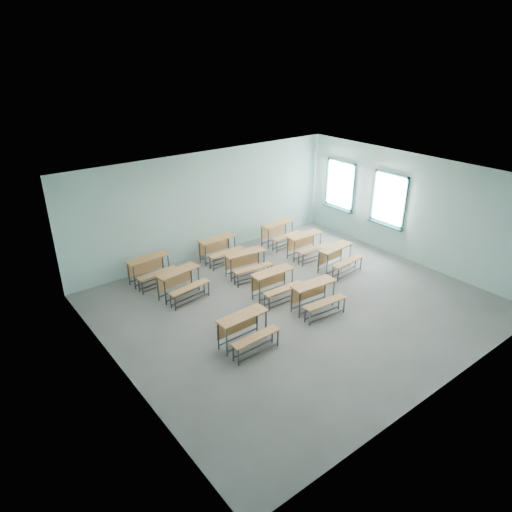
# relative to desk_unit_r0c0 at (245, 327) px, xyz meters

# --- Properties ---
(room) EXTENTS (9.04, 8.04, 3.24)m
(room) POSITION_rel_desk_unit_r0c0_xyz_m (2.12, 0.67, 1.11)
(room) COLOR gray
(room) RESTS_ON ground
(desk_unit_r0c0) EXTENTS (1.18, 0.80, 0.72)m
(desk_unit_r0c0) POSITION_rel_desk_unit_r0c0_xyz_m (0.00, 0.00, 0.00)
(desk_unit_r0c0) COLOR #C18045
(desk_unit_r0c0) RESTS_ON ground
(desk_unit_r0c1) EXTENTS (1.22, 0.87, 0.72)m
(desk_unit_r0c1) POSITION_rel_desk_unit_r0c0_xyz_m (2.21, 0.12, 0.00)
(desk_unit_r0c1) COLOR #C18045
(desk_unit_r0c1) RESTS_ON ground
(desk_unit_r1c1) EXTENTS (1.18, 0.81, 0.72)m
(desk_unit_r1c1) POSITION_rel_desk_unit_r0c0_xyz_m (1.84, 1.22, 0.00)
(desk_unit_r1c1) COLOR #C18045
(desk_unit_r1c1) RESTS_ON ground
(desk_unit_r1c2) EXTENTS (1.23, 0.89, 0.72)m
(desk_unit_r1c2) POSITION_rel_desk_unit_r0c0_xyz_m (4.26, 1.32, 0.00)
(desk_unit_r1c2) COLOR #C18045
(desk_unit_r1c2) RESTS_ON ground
(desk_unit_r2c0) EXTENTS (1.25, 0.93, 0.72)m
(desk_unit_r2c0) POSITION_rel_desk_unit_r0c0_xyz_m (-0.05, 2.72, 0.00)
(desk_unit_r2c0) COLOR #C18045
(desk_unit_r2c0) RESTS_ON ground
(desk_unit_r2c1) EXTENTS (1.25, 0.92, 0.72)m
(desk_unit_r2c1) POSITION_rel_desk_unit_r0c0_xyz_m (1.98, 2.61, 0.00)
(desk_unit_r2c1) COLOR #C18045
(desk_unit_r2c1) RESTS_ON ground
(desk_unit_r2c2) EXTENTS (1.18, 0.81, 0.72)m
(desk_unit_r2c2) POSITION_rel_desk_unit_r0c0_xyz_m (4.20, 2.54, 0.00)
(desk_unit_r2c2) COLOR #C18045
(desk_unit_r2c2) RESTS_ON ground
(desk_unit_r3c0) EXTENTS (1.22, 0.87, 0.72)m
(desk_unit_r3c0) POSITION_rel_desk_unit_r0c0_xyz_m (-0.31, 3.93, 0.00)
(desk_unit_r3c0) COLOR #C18045
(desk_unit_r3c0) RESTS_ON ground
(desk_unit_r3c1) EXTENTS (1.18, 0.81, 0.72)m
(desk_unit_r3c1) POSITION_rel_desk_unit_r0c0_xyz_m (1.93, 3.93, 0.00)
(desk_unit_r3c1) COLOR #C18045
(desk_unit_r3c1) RESTS_ON ground
(desk_unit_r3c2) EXTENTS (1.20, 0.84, 0.72)m
(desk_unit_r3c2) POSITION_rel_desk_unit_r0c0_xyz_m (4.18, 3.80, 0.00)
(desk_unit_r3c2) COLOR #C18045
(desk_unit_r3c2) RESTS_ON ground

